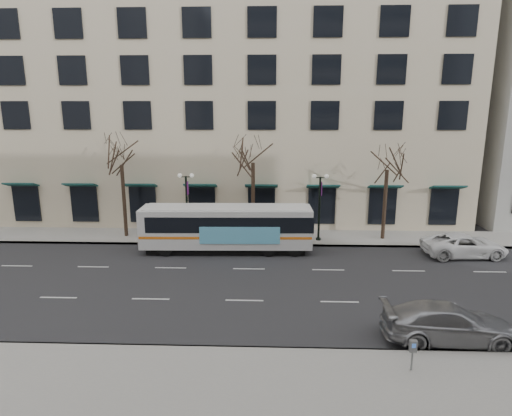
{
  "coord_description": "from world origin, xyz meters",
  "views": [
    {
      "loc": [
        1.34,
        -23.15,
        9.82
      ],
      "look_at": [
        0.46,
        2.14,
        4.0
      ],
      "focal_mm": 30.0,
      "sensor_mm": 36.0,
      "label": 1
    }
  ],
  "objects_px": {
    "tree_far_left": "(121,152)",
    "tree_far_right": "(388,157)",
    "tree_far_mid": "(253,150)",
    "lamp_post_right": "(320,204)",
    "lamp_post_left": "(187,203)",
    "pay_station": "(413,349)",
    "silver_car": "(448,323)",
    "white_pickup": "(464,245)",
    "city_bus": "(228,227)"
  },
  "relations": [
    {
      "from": "city_bus",
      "to": "silver_car",
      "type": "height_order",
      "value": "city_bus"
    },
    {
      "from": "tree_far_left",
      "to": "silver_car",
      "type": "bearing_deg",
      "value": -37.75
    },
    {
      "from": "city_bus",
      "to": "pay_station",
      "type": "bearing_deg",
      "value": -60.99
    },
    {
      "from": "tree_far_left",
      "to": "tree_far_right",
      "type": "xyz_separation_m",
      "value": [
        20.0,
        0.0,
        -0.28
      ]
    },
    {
      "from": "tree_far_right",
      "to": "lamp_post_right",
      "type": "distance_m",
      "value": 6.11
    },
    {
      "from": "tree_far_left",
      "to": "pay_station",
      "type": "distance_m",
      "value": 24.71
    },
    {
      "from": "tree_far_mid",
      "to": "tree_far_left",
      "type": "bearing_deg",
      "value": -180.0
    },
    {
      "from": "silver_car",
      "to": "tree_far_mid",
      "type": "bearing_deg",
      "value": 32.76
    },
    {
      "from": "tree_far_mid",
      "to": "lamp_post_left",
      "type": "relative_size",
      "value": 1.64
    },
    {
      "from": "lamp_post_left",
      "to": "lamp_post_right",
      "type": "xyz_separation_m",
      "value": [
        10.0,
        0.0,
        0.0
      ]
    },
    {
      "from": "tree_far_mid",
      "to": "city_bus",
      "type": "height_order",
      "value": "tree_far_mid"
    },
    {
      "from": "tree_far_mid",
      "to": "tree_far_right",
      "type": "bearing_deg",
      "value": -0.0
    },
    {
      "from": "lamp_post_left",
      "to": "pay_station",
      "type": "height_order",
      "value": "lamp_post_left"
    },
    {
      "from": "tree_far_mid",
      "to": "lamp_post_right",
      "type": "distance_m",
      "value": 6.41
    },
    {
      "from": "tree_far_mid",
      "to": "tree_far_right",
      "type": "xyz_separation_m",
      "value": [
        10.0,
        -0.0,
        -0.48
      ]
    },
    {
      "from": "city_bus",
      "to": "white_pickup",
      "type": "distance_m",
      "value": 16.35
    },
    {
      "from": "tree_far_mid",
      "to": "city_bus",
      "type": "xyz_separation_m",
      "value": [
        -1.67,
        -3.0,
        -5.13
      ]
    },
    {
      "from": "white_pickup",
      "to": "pay_station",
      "type": "height_order",
      "value": "white_pickup"
    },
    {
      "from": "tree_far_mid",
      "to": "lamp_post_left",
      "type": "bearing_deg",
      "value": -173.15
    },
    {
      "from": "lamp_post_right",
      "to": "tree_far_mid",
      "type": "bearing_deg",
      "value": 173.17
    },
    {
      "from": "tree_far_right",
      "to": "tree_far_mid",
      "type": "bearing_deg",
      "value": 180.0
    },
    {
      "from": "white_pickup",
      "to": "pay_station",
      "type": "bearing_deg",
      "value": 146.53
    },
    {
      "from": "tree_far_left",
      "to": "lamp_post_right",
      "type": "bearing_deg",
      "value": -2.29
    },
    {
      "from": "white_pickup",
      "to": "pay_station",
      "type": "xyz_separation_m",
      "value": [
        -7.89,
        -13.73,
        0.27
      ]
    },
    {
      "from": "white_pickup",
      "to": "tree_far_left",
      "type": "bearing_deg",
      "value": 78.25
    },
    {
      "from": "lamp_post_right",
      "to": "silver_car",
      "type": "relative_size",
      "value": 0.92
    },
    {
      "from": "lamp_post_right",
      "to": "silver_car",
      "type": "distance_m",
      "value": 14.9
    },
    {
      "from": "tree_far_left",
      "to": "tree_far_right",
      "type": "height_order",
      "value": "tree_far_left"
    },
    {
      "from": "tree_far_left",
      "to": "city_bus",
      "type": "xyz_separation_m",
      "value": [
        8.33,
        -3.0,
        -4.93
      ]
    },
    {
      "from": "city_bus",
      "to": "lamp_post_left",
      "type": "bearing_deg",
      "value": 142.54
    },
    {
      "from": "lamp_post_left",
      "to": "tree_far_right",
      "type": "bearing_deg",
      "value": 2.29
    },
    {
      "from": "lamp_post_right",
      "to": "city_bus",
      "type": "distance_m",
      "value": 7.2
    },
    {
      "from": "lamp_post_right",
      "to": "silver_car",
      "type": "bearing_deg",
      "value": -73.97
    },
    {
      "from": "tree_far_right",
      "to": "pay_station",
      "type": "xyz_separation_m",
      "value": [
        -3.25,
        -17.26,
        -5.38
      ]
    },
    {
      "from": "lamp_post_right",
      "to": "city_bus",
      "type": "xyz_separation_m",
      "value": [
        -6.68,
        -2.4,
        -1.17
      ]
    },
    {
      "from": "tree_far_right",
      "to": "city_bus",
      "type": "distance_m",
      "value": 12.92
    },
    {
      "from": "lamp_post_right",
      "to": "white_pickup",
      "type": "distance_m",
      "value": 10.29
    },
    {
      "from": "tree_far_left",
      "to": "lamp_post_left",
      "type": "distance_m",
      "value": 6.29
    },
    {
      "from": "city_bus",
      "to": "tree_far_mid",
      "type": "bearing_deg",
      "value": 59.29
    },
    {
      "from": "tree_far_left",
      "to": "silver_car",
      "type": "relative_size",
      "value": 1.47
    },
    {
      "from": "lamp_post_left",
      "to": "white_pickup",
      "type": "height_order",
      "value": "lamp_post_left"
    },
    {
      "from": "tree_far_mid",
      "to": "lamp_post_left",
      "type": "xyz_separation_m",
      "value": [
        -4.99,
        -0.6,
        -3.96
      ]
    },
    {
      "from": "lamp_post_left",
      "to": "lamp_post_right",
      "type": "relative_size",
      "value": 1.0
    },
    {
      "from": "silver_car",
      "to": "white_pickup",
      "type": "relative_size",
      "value": 1.02
    },
    {
      "from": "tree_far_mid",
      "to": "white_pickup",
      "type": "distance_m",
      "value": 16.26
    },
    {
      "from": "tree_far_right",
      "to": "lamp_post_left",
      "type": "xyz_separation_m",
      "value": [
        -14.99,
        -0.6,
        -3.48
      ]
    },
    {
      "from": "lamp_post_left",
      "to": "white_pickup",
      "type": "bearing_deg",
      "value": -8.49
    },
    {
      "from": "lamp_post_left",
      "to": "silver_car",
      "type": "height_order",
      "value": "lamp_post_left"
    },
    {
      "from": "lamp_post_left",
      "to": "city_bus",
      "type": "height_order",
      "value": "lamp_post_left"
    },
    {
      "from": "silver_car",
      "to": "pay_station",
      "type": "xyz_separation_m",
      "value": [
        -2.33,
        -2.49,
        0.22
      ]
    }
  ]
}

